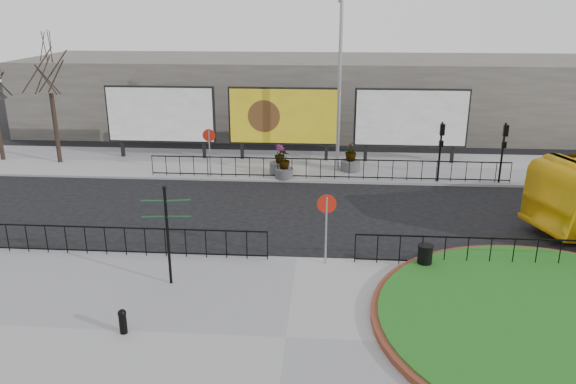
# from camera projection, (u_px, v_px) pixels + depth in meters

# --- Properties ---
(ground) EXTENTS (90.00, 90.00, 0.00)m
(ground) POSITION_uv_depth(u_px,v_px,m) (297.00, 260.00, 19.68)
(ground) COLOR black
(ground) RESTS_ON ground
(pavement_near) EXTENTS (30.00, 10.00, 0.12)m
(pavement_near) POSITION_uv_depth(u_px,v_px,m) (286.00, 339.00, 14.93)
(pavement_near) COLOR gray
(pavement_near) RESTS_ON ground
(pavement_far) EXTENTS (44.00, 6.00, 0.12)m
(pavement_far) POSITION_uv_depth(u_px,v_px,m) (310.00, 166.00, 31.01)
(pavement_far) COLOR gray
(pavement_far) RESTS_ON ground
(brick_edge) EXTENTS (10.40, 10.40, 0.18)m
(brick_edge) POSITION_uv_depth(u_px,v_px,m) (562.00, 325.00, 15.31)
(brick_edge) COLOR brown
(brick_edge) RESTS_ON pavement_near
(grass_lawn) EXTENTS (10.00, 10.00, 0.22)m
(grass_lawn) POSITION_uv_depth(u_px,v_px,m) (562.00, 325.00, 15.30)
(grass_lawn) COLOR #175015
(grass_lawn) RESTS_ON pavement_near
(railing_near_left) EXTENTS (10.00, 0.10, 1.10)m
(railing_near_left) POSITION_uv_depth(u_px,v_px,m) (125.00, 241.00, 19.60)
(railing_near_left) COLOR black
(railing_near_left) RESTS_ON pavement_near
(railing_near_right) EXTENTS (9.00, 0.10, 1.10)m
(railing_near_right) POSITION_uv_depth(u_px,v_px,m) (490.00, 252.00, 18.73)
(railing_near_right) COLOR black
(railing_near_right) RESTS_ON pavement_near
(railing_far) EXTENTS (18.00, 0.10, 1.10)m
(railing_far) POSITION_uv_depth(u_px,v_px,m) (328.00, 169.00, 28.19)
(railing_far) COLOR black
(railing_far) RESTS_ON pavement_far
(speed_sign_far) EXTENTS (0.64, 0.07, 2.47)m
(speed_sign_far) POSITION_uv_depth(u_px,v_px,m) (209.00, 142.00, 28.31)
(speed_sign_far) COLOR gray
(speed_sign_far) RESTS_ON pavement_far
(speed_sign_near) EXTENTS (0.64, 0.07, 2.47)m
(speed_sign_near) POSITION_uv_depth(u_px,v_px,m) (326.00, 214.00, 18.63)
(speed_sign_near) COLOR gray
(speed_sign_near) RESTS_ON pavement_near
(billboard_left) EXTENTS (6.20, 0.31, 4.10)m
(billboard_left) POSITION_uv_depth(u_px,v_px,m) (161.00, 115.00, 31.71)
(billboard_left) COLOR black
(billboard_left) RESTS_ON pavement_far
(billboard_mid) EXTENTS (6.20, 0.31, 4.10)m
(billboard_mid) POSITION_uv_depth(u_px,v_px,m) (284.00, 116.00, 31.22)
(billboard_mid) COLOR black
(billboard_mid) RESTS_ON pavement_far
(billboard_right) EXTENTS (6.20, 0.31, 4.10)m
(billboard_right) POSITION_uv_depth(u_px,v_px,m) (411.00, 118.00, 30.73)
(billboard_right) COLOR black
(billboard_right) RESTS_ON pavement_far
(lamp_post) EXTENTS (0.74, 0.18, 9.23)m
(lamp_post) POSITION_uv_depth(u_px,v_px,m) (340.00, 81.00, 28.44)
(lamp_post) COLOR gray
(lamp_post) RESTS_ON pavement_far
(signal_pole_a) EXTENTS (0.22, 0.26, 3.00)m
(signal_pole_a) POSITION_uv_depth(u_px,v_px,m) (441.00, 143.00, 27.39)
(signal_pole_a) COLOR black
(signal_pole_a) RESTS_ON pavement_far
(signal_pole_b) EXTENTS (0.22, 0.26, 3.00)m
(signal_pole_b) POSITION_uv_depth(u_px,v_px,m) (504.00, 144.00, 27.18)
(signal_pole_b) COLOR black
(signal_pole_b) RESTS_ON pavement_far
(tree_left) EXTENTS (2.00, 2.00, 7.00)m
(tree_left) POSITION_uv_depth(u_px,v_px,m) (52.00, 100.00, 30.38)
(tree_left) COLOR #2D2119
(tree_left) RESTS_ON pavement_far
(building_backdrop) EXTENTS (40.00, 10.00, 5.00)m
(building_backdrop) POSITION_uv_depth(u_px,v_px,m) (315.00, 94.00, 39.69)
(building_backdrop) COLOR slate
(building_backdrop) RESTS_ON ground
(fingerpost_sign) EXTENTS (1.52, 0.40, 3.25)m
(fingerpost_sign) POSITION_uv_depth(u_px,v_px,m) (167.00, 226.00, 17.20)
(fingerpost_sign) COLOR black
(fingerpost_sign) RESTS_ON pavement_near
(bollard) EXTENTS (0.23, 0.23, 0.71)m
(bollard) POSITION_uv_depth(u_px,v_px,m) (123.00, 320.00, 15.00)
(bollard) COLOR black
(bollard) RESTS_ON pavement_near
(litter_bin) EXTENTS (0.52, 0.52, 0.86)m
(litter_bin) POSITION_uv_depth(u_px,v_px,m) (425.00, 257.00, 18.64)
(litter_bin) COLOR black
(litter_bin) RESTS_ON pavement_near
(planter_a) EXTENTS (1.07, 1.07, 1.52)m
(planter_a) POSITION_uv_depth(u_px,v_px,m) (280.00, 164.00, 29.27)
(planter_a) COLOR #4C4C4F
(planter_a) RESTS_ON pavement_far
(planter_b) EXTENTS (0.93, 0.93, 1.50)m
(planter_b) POSITION_uv_depth(u_px,v_px,m) (284.00, 167.00, 28.43)
(planter_b) COLOR #4C4C4F
(planter_b) RESTS_ON pavement_far
(planter_c) EXTENTS (1.03, 1.03, 1.61)m
(planter_c) POSITION_uv_depth(u_px,v_px,m) (351.00, 160.00, 29.70)
(planter_c) COLOR #4C4C4F
(planter_c) RESTS_ON pavement_far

